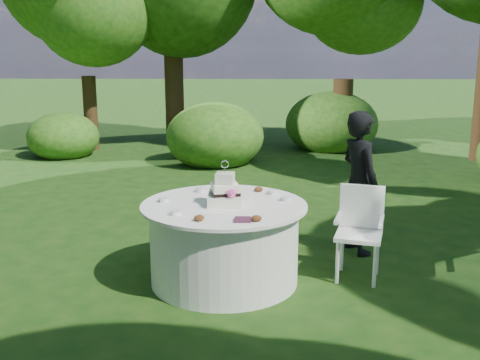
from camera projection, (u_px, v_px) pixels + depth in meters
name	position (u px, v px, depth m)	size (l,w,h in m)	color
ground	(225.00, 281.00, 5.42)	(80.00, 80.00, 0.00)	#12370F
napkins	(243.00, 220.00, 4.73)	(0.14, 0.14, 0.02)	#4C203B
feather_plume	(204.00, 213.00, 4.93)	(0.48, 0.07, 0.01)	white
guest	(359.00, 183.00, 6.05)	(0.57, 0.37, 1.56)	black
table	(224.00, 242.00, 5.33)	(1.56, 1.56, 0.77)	silver
cake	(225.00, 193.00, 5.19)	(0.31, 0.33, 0.42)	white
chair	(360.00, 225.00, 5.43)	(0.53, 0.53, 0.89)	white
votives	(221.00, 198.00, 5.37)	(1.26, 0.92, 0.04)	white
petal_cups	(239.00, 207.00, 5.04)	(0.60, 1.11, 0.05)	#562D16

